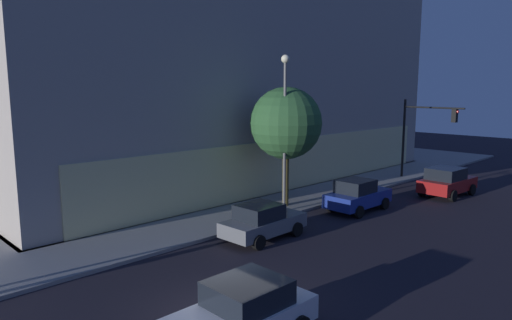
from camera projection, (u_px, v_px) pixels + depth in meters
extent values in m
plane|color=black|center=(220.00, 314.00, 13.74)|extent=(120.00, 120.00, 0.00)
cube|color=#4C4C51|center=(162.00, 163.00, 41.39)|extent=(34.09, 31.71, 0.15)
cube|color=#F5E99F|center=(291.00, 163.00, 30.22)|extent=(30.32, 0.60, 3.33)
cube|color=#ADA296|center=(159.00, 66.00, 40.07)|extent=(33.69, 31.31, 17.08)
cylinder|color=black|center=(403.00, 138.00, 34.17)|extent=(0.18, 0.18, 5.77)
cylinder|color=black|center=(433.00, 108.00, 32.12)|extent=(0.45, 4.47, 0.12)
cube|color=black|center=(455.00, 116.00, 31.01)|extent=(0.34, 0.34, 0.90)
sphere|color=red|center=(458.00, 112.00, 30.83)|extent=(0.18, 0.18, 0.18)
cylinder|color=#5C5C5C|center=(285.00, 138.00, 24.16)|extent=(0.16, 0.16, 7.90)
sphere|color=#F9EFC6|center=(285.00, 59.00, 23.53)|extent=(0.44, 0.44, 0.44)
cylinder|color=#4D421E|center=(286.00, 179.00, 25.74)|extent=(0.36, 0.36, 3.07)
sphere|color=#2D5B30|center=(286.00, 123.00, 25.26)|extent=(3.99, 3.99, 3.99)
cube|color=silver|center=(239.00, 320.00, 11.97)|extent=(4.25, 1.96, 0.68)
cube|color=black|center=(247.00, 293.00, 12.09)|extent=(1.96, 1.76, 0.65)
cylinder|color=black|center=(250.00, 304.00, 13.61)|extent=(0.70, 0.24, 0.70)
cube|color=slate|center=(264.00, 224.00, 20.59)|extent=(4.11, 1.90, 0.64)
cube|color=black|center=(259.00, 212.00, 20.28)|extent=(1.90, 1.65, 0.66)
cube|color=#F9F4CC|center=(283.00, 214.00, 22.37)|extent=(0.13, 0.20, 0.12)
cube|color=#F9F4CC|center=(301.00, 218.00, 21.64)|extent=(0.13, 0.20, 0.12)
cylinder|color=black|center=(268.00, 222.00, 22.15)|extent=(0.66, 0.26, 0.65)
cylinder|color=black|center=(297.00, 229.00, 20.93)|extent=(0.66, 0.26, 0.65)
cylinder|color=black|center=(230.00, 233.00, 20.36)|extent=(0.66, 0.26, 0.65)
cylinder|color=black|center=(259.00, 242.00, 19.14)|extent=(0.66, 0.26, 0.65)
cube|color=navy|center=(358.00, 198.00, 25.35)|extent=(4.14, 1.84, 0.74)
cube|color=black|center=(355.00, 186.00, 25.03)|extent=(1.90, 1.65, 0.69)
cube|color=#F9F4CC|center=(369.00, 191.00, 27.12)|extent=(0.12, 0.20, 0.12)
cube|color=#F9F4CC|center=(386.00, 194.00, 26.35)|extent=(0.12, 0.20, 0.12)
cylinder|color=black|center=(357.00, 198.00, 26.93)|extent=(0.66, 0.24, 0.66)
cylinder|color=black|center=(385.00, 203.00, 25.64)|extent=(0.66, 0.24, 0.66)
cylinder|color=black|center=(331.00, 206.00, 25.17)|extent=(0.66, 0.24, 0.66)
cylinder|color=black|center=(359.00, 212.00, 23.88)|extent=(0.66, 0.24, 0.66)
cube|color=maroon|center=(447.00, 184.00, 28.86)|extent=(4.24, 2.18, 0.75)
cube|color=black|center=(446.00, 174.00, 28.54)|extent=(2.25, 1.89, 0.71)
cube|color=#F9F4CC|center=(453.00, 179.00, 30.63)|extent=(0.13, 0.21, 0.12)
cube|color=#F9F4CC|center=(471.00, 181.00, 29.75)|extent=(0.13, 0.21, 0.12)
cylinder|color=black|center=(442.00, 185.00, 30.50)|extent=(0.72, 0.27, 0.71)
cylinder|color=black|center=(472.00, 190.00, 29.03)|extent=(0.72, 0.27, 0.71)
cylinder|color=black|center=(422.00, 190.00, 28.80)|extent=(0.72, 0.27, 0.71)
cylinder|color=black|center=(453.00, 196.00, 27.34)|extent=(0.72, 0.27, 0.71)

